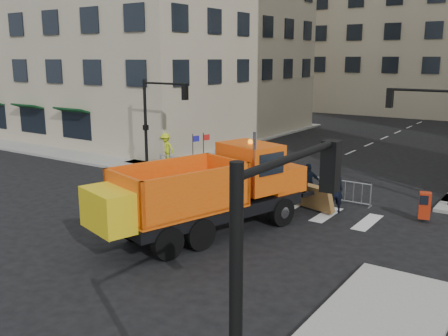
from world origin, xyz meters
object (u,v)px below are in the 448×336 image
Objects in this scene: cop_a at (335,190)px; cop_c at (308,183)px; worker at (166,148)px; plow_truck at (206,190)px; cop_b at (323,191)px; newspaper_box at (425,205)px.

cop_a reaches higher than cop_c.
worker is at bearing -51.72° from cop_c.
cop_b is (2.43, 5.40, -0.90)m from plow_truck.
worker is at bearing 156.31° from newspaper_box.
worker is at bearing 64.28° from plow_truck.
worker is 16.11m from newspaper_box.
cop_b is 12.26m from worker.
cop_a is at bearing 113.52° from cop_c.
plow_truck is 9.10m from newspaper_box.
plow_truck reaches higher than newspaper_box.
newspaper_box is at bearing -29.74° from plow_truck.
cop_c is 11.00m from worker.
cop_b reaches higher than newspaper_box.
cop_b is at bearing 176.23° from newspaper_box.
cop_a is 1.05× the size of worker.
plow_truck is at bearing 53.83° from cop_b.
plow_truck is at bearing -52.07° from worker.
cop_b is 0.94× the size of cop_c.
newspaper_box is (15.94, -2.31, -0.41)m from worker.
worker is (-11.84, 3.16, 0.24)m from cop_b.
cop_b is 1.57× the size of newspaper_box.
cop_c reaches higher than cop_b.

